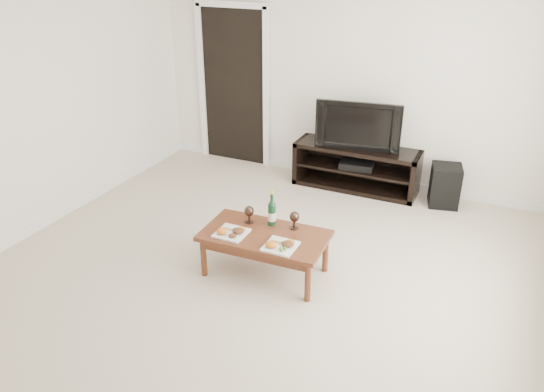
{
  "coord_description": "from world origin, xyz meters",
  "views": [
    {
      "loc": [
        1.88,
        -3.43,
        2.81
      ],
      "look_at": [
        0.04,
        0.53,
        0.7
      ],
      "focal_mm": 35.0,
      "sensor_mm": 36.0,
      "label": 1
    }
  ],
  "objects_px": {
    "subwoofer": "(445,186)",
    "coffee_table": "(265,254)",
    "media_console": "(356,168)",
    "television": "(359,124)"
  },
  "relations": [
    {
      "from": "subwoofer",
      "to": "coffee_table",
      "type": "relative_size",
      "value": 0.43
    },
    {
      "from": "subwoofer",
      "to": "media_console",
      "type": "bearing_deg",
      "value": 166.7
    },
    {
      "from": "television",
      "to": "coffee_table",
      "type": "relative_size",
      "value": 0.89
    },
    {
      "from": "media_console",
      "to": "television",
      "type": "xyz_separation_m",
      "value": [
        0.0,
        0.0,
        0.57
      ]
    },
    {
      "from": "media_console",
      "to": "subwoofer",
      "type": "relative_size",
      "value": 3.11
    },
    {
      "from": "media_console",
      "to": "coffee_table",
      "type": "bearing_deg",
      "value": -95.34
    },
    {
      "from": "television",
      "to": "subwoofer",
      "type": "xyz_separation_m",
      "value": [
        1.08,
        -0.01,
        -0.6
      ]
    },
    {
      "from": "media_console",
      "to": "television",
      "type": "distance_m",
      "value": 0.57
    },
    {
      "from": "media_console",
      "to": "television",
      "type": "relative_size",
      "value": 1.51
    },
    {
      "from": "television",
      "to": "coffee_table",
      "type": "height_order",
      "value": "television"
    }
  ]
}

